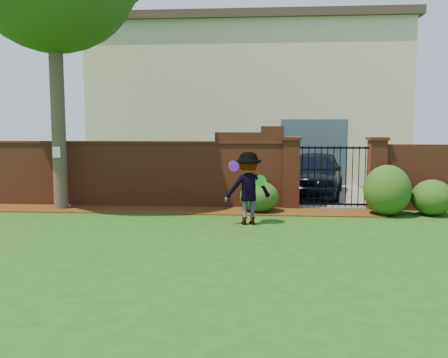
# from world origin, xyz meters

# --- Properties ---
(ground) EXTENTS (80.00, 80.00, 0.01)m
(ground) POSITION_xyz_m (0.00, 0.00, -0.01)
(ground) COLOR #1B4B12
(ground) RESTS_ON ground
(mulch_bed) EXTENTS (11.10, 1.08, 0.03)m
(mulch_bed) POSITION_xyz_m (-0.95, 3.34, 0.01)
(mulch_bed) COLOR #3D220B
(mulch_bed) RESTS_ON ground
(brick_wall) EXTENTS (8.70, 0.31, 2.16)m
(brick_wall) POSITION_xyz_m (-2.01, 4.00, 0.93)
(brick_wall) COLOR brown
(brick_wall) RESTS_ON ground
(pillar_left) EXTENTS (0.50, 0.50, 1.88)m
(pillar_left) POSITION_xyz_m (2.40, 4.00, 0.96)
(pillar_left) COLOR brown
(pillar_left) RESTS_ON ground
(pillar_right) EXTENTS (0.50, 0.50, 1.88)m
(pillar_right) POSITION_xyz_m (4.60, 4.00, 0.96)
(pillar_right) COLOR brown
(pillar_right) RESTS_ON ground
(iron_gate) EXTENTS (1.78, 0.03, 1.60)m
(iron_gate) POSITION_xyz_m (3.50, 4.00, 0.85)
(iron_gate) COLOR black
(iron_gate) RESTS_ON ground
(driveway) EXTENTS (3.20, 8.00, 0.01)m
(driveway) POSITION_xyz_m (3.50, 8.00, 0.01)
(driveway) COLOR #65635E
(driveway) RESTS_ON ground
(house) EXTENTS (12.40, 6.40, 6.30)m
(house) POSITION_xyz_m (1.00, 12.00, 3.16)
(house) COLOR beige
(house) RESTS_ON ground
(car) EXTENTS (2.38, 4.32, 1.39)m
(car) POSITION_xyz_m (3.24, 6.24, 0.70)
(car) COLOR black
(car) RESTS_ON ground
(paper_notice) EXTENTS (0.20, 0.01, 0.28)m
(paper_notice) POSITION_xyz_m (-3.60, 3.21, 1.50)
(paper_notice) COLOR white
(paper_notice) RESTS_ON tree
(shrub_left) EXTENTS (0.97, 0.97, 0.79)m
(shrub_left) POSITION_xyz_m (1.58, 3.31, 0.40)
(shrub_left) COLOR #174715
(shrub_left) RESTS_ON ground
(shrub_middle) EXTENTS (1.12, 1.12, 1.23)m
(shrub_middle) POSITION_xyz_m (4.67, 3.14, 0.62)
(shrub_middle) COLOR #174715
(shrub_middle) RESTS_ON ground
(shrub_right) EXTENTS (0.98, 0.98, 0.87)m
(shrub_right) POSITION_xyz_m (5.77, 3.24, 0.44)
(shrub_right) COLOR #174715
(shrub_right) RESTS_ON ground
(man) EXTENTS (1.14, 0.82, 1.60)m
(man) POSITION_xyz_m (1.34, 1.81, 0.80)
(man) COLOR gray
(man) RESTS_ON ground
(frisbee_purple) EXTENTS (0.24, 0.20, 0.24)m
(frisbee_purple) POSITION_xyz_m (1.04, 1.49, 1.32)
(frisbee_purple) COLOR #7021CF
(frisbee_purple) RESTS_ON man
(frisbee_green) EXTENTS (0.25, 0.07, 0.25)m
(frisbee_green) POSITION_xyz_m (1.60, 1.76, 0.98)
(frisbee_green) COLOR #1CD52B
(frisbee_green) RESTS_ON man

